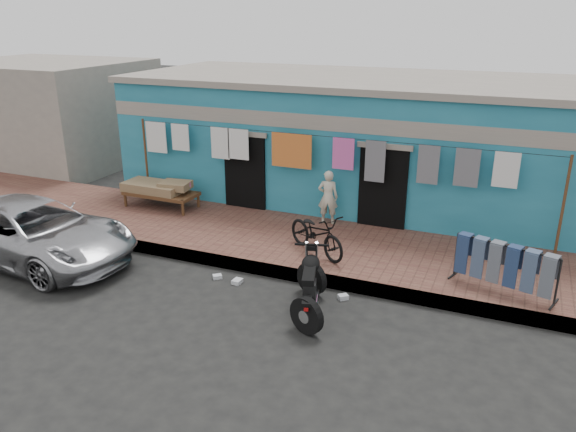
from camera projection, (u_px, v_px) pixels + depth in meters
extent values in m
plane|color=black|center=(244.00, 315.00, 9.73)|extent=(80.00, 80.00, 0.00)
cube|color=brown|center=(306.00, 245.00, 12.28)|extent=(28.00, 3.00, 0.25)
cube|color=gray|center=(279.00, 272.00, 11.03)|extent=(28.00, 0.10, 0.25)
cube|color=#206D87|center=(359.00, 142.00, 15.24)|extent=(12.00, 5.00, 3.20)
cube|color=#9E9384|center=(331.00, 123.00, 12.80)|extent=(12.00, 0.14, 0.35)
cube|color=#9E9384|center=(362.00, 79.00, 14.67)|extent=(12.20, 5.20, 0.16)
cube|color=black|center=(245.00, 177.00, 14.05)|extent=(1.10, 0.10, 2.10)
cube|color=black|center=(382.00, 193.00, 12.78)|extent=(1.10, 0.10, 2.10)
cube|color=#9E9384|center=(48.00, 112.00, 19.20)|extent=(6.00, 5.00, 3.40)
cylinder|color=brown|center=(146.00, 159.00, 14.78)|extent=(0.06, 0.06, 2.10)
cylinder|color=brown|center=(563.00, 206.00, 11.15)|extent=(0.06, 0.06, 2.10)
cylinder|color=black|center=(327.00, 136.00, 12.62)|extent=(10.00, 0.01, 0.01)
cube|color=silver|center=(156.00, 137.00, 14.43)|extent=(0.60, 0.02, 0.80)
cube|color=silver|center=(180.00, 137.00, 14.15)|extent=(0.50, 0.02, 0.68)
cube|color=silver|center=(220.00, 143.00, 13.75)|extent=(0.50, 0.02, 0.78)
cube|color=silver|center=(238.00, 144.00, 13.56)|extent=(0.55, 0.02, 0.75)
cube|color=#CC4C26|center=(291.00, 151.00, 13.07)|extent=(1.00, 0.02, 0.81)
cube|color=#D054A4|center=(343.00, 154.00, 12.60)|extent=(0.50, 0.02, 0.72)
cube|color=slate|center=(375.00, 161.00, 12.37)|extent=(0.45, 0.02, 0.93)
cube|color=slate|center=(428.00, 165.00, 11.93)|extent=(0.45, 0.02, 0.84)
cube|color=slate|center=(467.00, 168.00, 11.64)|extent=(0.50, 0.02, 0.81)
cube|color=silver|center=(506.00, 170.00, 11.35)|extent=(0.50, 0.02, 0.74)
imported|color=#ACACB1|center=(33.00, 231.00, 11.67)|extent=(4.77, 2.43, 1.31)
imported|color=beige|center=(328.00, 197.00, 13.03)|extent=(0.52, 0.40, 1.28)
imported|color=black|center=(317.00, 229.00, 11.41)|extent=(1.73, 1.40, 1.08)
cube|color=silver|center=(217.00, 277.00, 11.03)|extent=(0.21, 0.21, 0.08)
cube|color=silver|center=(343.00, 297.00, 10.24)|extent=(0.22, 0.22, 0.09)
cube|color=silver|center=(237.00, 281.00, 10.84)|extent=(0.17, 0.21, 0.08)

